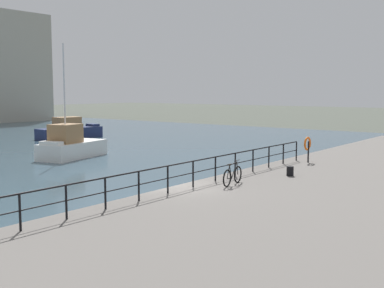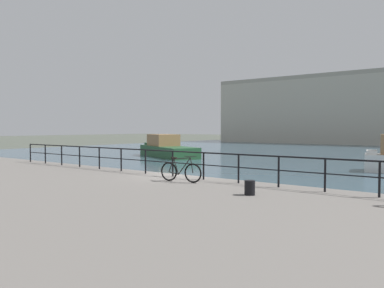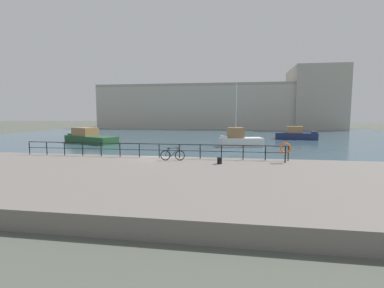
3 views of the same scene
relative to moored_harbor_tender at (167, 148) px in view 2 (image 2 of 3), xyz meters
name	(u,v)px [view 2 (image 2 of 3)]	position (x,y,z in m)	size (l,w,h in m)	color
ground_plane	(181,193)	(14.73, -15.63, -0.81)	(240.00, 240.00, 0.00)	#4C5147
water_basin	(365,155)	(14.73, 14.57, -0.80)	(80.00, 60.00, 0.01)	#385160
quay_promenade	(45,208)	(14.73, -22.13, -0.40)	(56.00, 13.00, 0.81)	slate
moored_harbor_tender	(167,148)	(0.00, 0.00, 0.00)	(9.01, 6.19, 2.16)	#23512D
quay_railing	(159,158)	(14.09, -16.38, 0.74)	(20.62, 0.07, 1.08)	black
parked_bicycle	(181,172)	(16.17, -17.44, 0.39)	(1.76, 0.31, 0.98)	black
mooring_bollard	(250,188)	(19.61, -18.34, 0.22)	(0.32, 0.32, 0.44)	black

